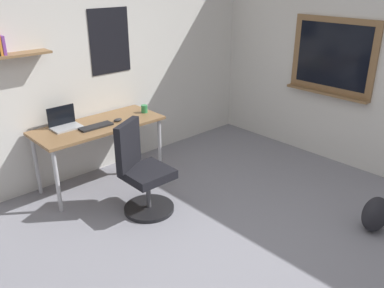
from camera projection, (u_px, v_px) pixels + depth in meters
name	position (u px, v px, depth m)	size (l,w,h in m)	color
ground_plane	(245.00, 260.00, 3.50)	(5.20, 5.20, 0.00)	gray
wall_back	(87.00, 65.00, 4.64)	(5.00, 0.30, 2.60)	silver
desk	(99.00, 130.00, 4.55)	(1.44, 0.62, 0.73)	olive
office_chair	(142.00, 174.00, 4.09)	(0.55, 0.56, 0.95)	black
laptop	(64.00, 123.00, 4.39)	(0.31, 0.21, 0.23)	#ADAFB5
keyboard	(96.00, 126.00, 4.42)	(0.37, 0.13, 0.02)	black
computer_mouse	(118.00, 120.00, 4.59)	(0.10, 0.06, 0.03)	#262628
coffee_mug	(144.00, 109.00, 4.87)	(0.08, 0.08, 0.09)	#338C4C
backpack	(375.00, 214.00, 3.84)	(0.32, 0.22, 0.35)	#232328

